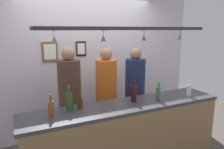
# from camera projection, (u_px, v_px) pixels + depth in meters

# --- Properties ---
(back_wall) EXTENTS (4.40, 0.06, 2.60)m
(back_wall) POSITION_uv_depth(u_px,v_px,m) (89.00, 65.00, 4.00)
(back_wall) COLOR silver
(back_wall) RESTS_ON ground_plane
(bar_counter) EXTENTS (2.70, 0.55, 0.99)m
(bar_counter) POSITION_uv_depth(u_px,v_px,m) (132.00, 132.00, 2.72)
(bar_counter) COLOR #38383D
(bar_counter) RESTS_ON ground_plane
(overhead_glass_rack) EXTENTS (2.20, 0.36, 0.04)m
(overhead_glass_rack) POSITION_uv_depth(u_px,v_px,m) (126.00, 28.00, 2.63)
(overhead_glass_rack) COLOR black
(hanging_wineglass_far_left) EXTENTS (0.07, 0.07, 0.13)m
(hanging_wineglass_far_left) POSITION_uv_depth(u_px,v_px,m) (54.00, 39.00, 2.29)
(hanging_wineglass_far_left) COLOR silver
(hanging_wineglass_far_left) RESTS_ON overhead_glass_rack
(hanging_wineglass_left) EXTENTS (0.07, 0.07, 0.13)m
(hanging_wineglass_left) POSITION_uv_depth(u_px,v_px,m) (103.00, 38.00, 2.59)
(hanging_wineglass_left) COLOR silver
(hanging_wineglass_left) RESTS_ON overhead_glass_rack
(hanging_wineglass_center_left) EXTENTS (0.07, 0.07, 0.13)m
(hanging_wineglass_center_left) POSITION_uv_depth(u_px,v_px,m) (144.00, 37.00, 2.81)
(hanging_wineglass_center_left) COLOR silver
(hanging_wineglass_center_left) RESTS_ON overhead_glass_rack
(hanging_wineglass_center) EXTENTS (0.07, 0.07, 0.13)m
(hanging_wineglass_center) POSITION_uv_depth(u_px,v_px,m) (180.00, 37.00, 3.01)
(hanging_wineglass_center) COLOR silver
(hanging_wineglass_center) RESTS_ON overhead_glass_rack
(person_left_brown_shirt) EXTENTS (0.34, 0.34, 1.70)m
(person_left_brown_shirt) POSITION_uv_depth(u_px,v_px,m) (70.00, 92.00, 3.20)
(person_left_brown_shirt) COLOR #2D334C
(person_left_brown_shirt) RESTS_ON ground_plane
(person_middle_orange_shirt) EXTENTS (0.34, 0.34, 1.66)m
(person_middle_orange_shirt) POSITION_uv_depth(u_px,v_px,m) (106.00, 89.00, 3.45)
(person_middle_orange_shirt) COLOR #2D334C
(person_middle_orange_shirt) RESTS_ON ground_plane
(person_right_navy_shirt) EXTENTS (0.34, 0.34, 1.64)m
(person_right_navy_shirt) POSITION_uv_depth(u_px,v_px,m) (135.00, 86.00, 3.69)
(person_right_navy_shirt) COLOR #2D334C
(person_right_navy_shirt) RESTS_ON ground_plane
(bottle_champagne_green) EXTENTS (0.08, 0.08, 0.30)m
(bottle_champagne_green) POSITION_uv_depth(u_px,v_px,m) (69.00, 101.00, 2.56)
(bottle_champagne_green) COLOR #2D5623
(bottle_champagne_green) RESTS_ON bar_counter
(bottle_beer_brown_stubby) EXTENTS (0.07, 0.07, 0.18)m
(bottle_beer_brown_stubby) POSITION_uv_depth(u_px,v_px,m) (80.00, 103.00, 2.63)
(bottle_beer_brown_stubby) COLOR #512D14
(bottle_beer_brown_stubby) RESTS_ON bar_counter
(bottle_soda_clear) EXTENTS (0.06, 0.06, 0.23)m
(bottle_soda_clear) POSITION_uv_depth(u_px,v_px,m) (189.00, 90.00, 3.11)
(bottle_soda_clear) COLOR silver
(bottle_soda_clear) RESTS_ON bar_counter
(bottle_wine_dark_red) EXTENTS (0.08, 0.08, 0.30)m
(bottle_wine_dark_red) POSITION_uv_depth(u_px,v_px,m) (134.00, 93.00, 2.87)
(bottle_wine_dark_red) COLOR #380F19
(bottle_wine_dark_red) RESTS_ON bar_counter
(bottle_beer_amber_tall) EXTENTS (0.06, 0.06, 0.26)m
(bottle_beer_amber_tall) POSITION_uv_depth(u_px,v_px,m) (51.00, 108.00, 2.37)
(bottle_beer_amber_tall) COLOR brown
(bottle_beer_amber_tall) RESTS_ON bar_counter
(bottle_beer_green_import) EXTENTS (0.06, 0.06, 0.26)m
(bottle_beer_green_import) POSITION_uv_depth(u_px,v_px,m) (158.00, 93.00, 2.93)
(bottle_beer_green_import) COLOR #336B2D
(bottle_beer_green_import) RESTS_ON bar_counter
(picture_frame_caricature) EXTENTS (0.26, 0.02, 0.34)m
(picture_frame_caricature) POSITION_uv_depth(u_px,v_px,m) (50.00, 52.00, 3.61)
(picture_frame_caricature) COLOR brown
(picture_frame_caricature) RESTS_ON back_wall
(picture_frame_crest) EXTENTS (0.18, 0.02, 0.26)m
(picture_frame_crest) POSITION_uv_depth(u_px,v_px,m) (81.00, 49.00, 3.83)
(picture_frame_crest) COLOR black
(picture_frame_crest) RESTS_ON back_wall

